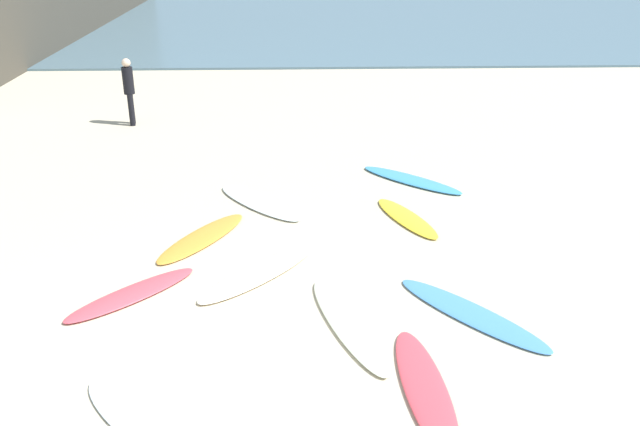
# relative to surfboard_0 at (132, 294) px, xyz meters

# --- Properties ---
(ground_plane) EXTENTS (120.00, 120.00, 0.00)m
(ground_plane) POSITION_rel_surfboard_0_xyz_m (1.57, -1.76, -0.04)
(ground_plane) COLOR beige
(surfboard_0) EXTENTS (1.93, 1.87, 0.07)m
(surfboard_0) POSITION_rel_surfboard_0_xyz_m (0.00, 0.00, 0.00)
(surfboard_0) COLOR #D34C58
(surfboard_0) RESTS_ON ground_plane
(surfboard_1) EXTENTS (2.09, 2.32, 0.06)m
(surfboard_1) POSITION_rel_surfboard_0_xyz_m (4.98, -0.68, -0.01)
(surfboard_1) COLOR #4A8ED7
(surfboard_1) RESTS_ON ground_plane
(surfboard_2) EXTENTS (1.22, 1.99, 0.07)m
(surfboard_2) POSITION_rel_surfboard_0_xyz_m (4.52, 2.58, -0.00)
(surfboard_2) COLOR yellow
(surfboard_2) RESTS_ON ground_plane
(surfboard_3) EXTENTS (1.67, 2.22, 0.07)m
(surfboard_3) POSITION_rel_surfboard_0_xyz_m (0.81, 1.87, -0.00)
(surfboard_3) COLOR #F09C34
(surfboard_3) RESTS_ON ground_plane
(surfboard_4) EXTENTS (1.98, 2.14, 0.08)m
(surfboard_4) POSITION_rel_surfboard_0_xyz_m (1.74, 3.37, 0.00)
(surfboard_4) COLOR white
(surfboard_4) RESTS_ON ground_plane
(surfboard_5) EXTENTS (1.26, 2.57, 0.08)m
(surfboard_5) POSITION_rel_surfboard_0_xyz_m (3.19, -0.89, 0.00)
(surfboard_5) COLOR silver
(surfboard_5) RESTS_ON ground_plane
(surfboard_6) EXTENTS (1.79, 1.82, 0.06)m
(surfboard_6) POSITION_rel_surfboard_0_xyz_m (0.66, -2.71, -0.01)
(surfboard_6) COLOR white
(surfboard_6) RESTS_ON ground_plane
(surfboard_7) EXTENTS (2.06, 2.14, 0.07)m
(surfboard_7) POSITION_rel_surfboard_0_xyz_m (1.85, 0.56, 0.00)
(surfboard_7) COLOR beige
(surfboard_7) RESTS_ON ground_plane
(surfboard_8) EXTENTS (0.70, 2.42, 0.08)m
(surfboard_8) POSITION_rel_surfboard_0_xyz_m (4.03, -2.30, 0.00)
(surfboard_8) COLOR #E54550
(surfboard_8) RESTS_ON ground_plane
(surfboard_9) EXTENTS (2.15, 1.99, 0.08)m
(surfboard_9) POSITION_rel_surfboard_0_xyz_m (4.89, 4.47, 0.00)
(surfboard_9) COLOR #449DD7
(surfboard_9) RESTS_ON ground_plane
(beachgoer_near) EXTENTS (0.32, 0.34, 1.74)m
(beachgoer_near) POSITION_rel_surfboard_0_xyz_m (-1.87, 8.74, 0.94)
(beachgoer_near) COLOR black
(beachgoer_near) RESTS_ON ground_plane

